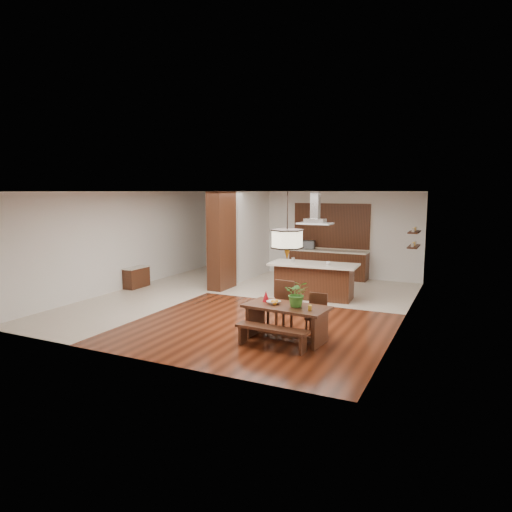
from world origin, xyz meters
The scene contains 25 objects.
room_shell centered at (0.00, 0.00, 2.06)m, with size 9.00×9.04×2.92m.
tile_hallway centered at (-2.75, 0.00, 0.01)m, with size 2.50×9.00×0.01m, color beige.
tile_kitchen centered at (1.25, 2.50, 0.01)m, with size 5.50×4.00×0.01m, color beige.
soffit_band centered at (0.00, 0.00, 2.88)m, with size 8.00×9.00×0.02m, color #401E10.
partition_pier centered at (-1.40, 1.20, 1.45)m, with size 0.45×1.00×2.90m, color black.
partition_stub centered at (-1.40, 3.30, 1.45)m, with size 0.18×2.40×2.90m, color silver.
hallway_console centered at (-3.81, 0.20, 0.32)m, with size 0.37×0.88×0.63m, color black.
hallway_doorway centered at (-2.70, 4.40, 1.05)m, with size 1.10×0.20×2.10m, color black.
rear_counter centered at (1.00, 4.20, 0.48)m, with size 2.60×0.62×0.95m.
kitchen_window centered at (1.00, 4.46, 1.75)m, with size 2.60×0.08×1.50m, color #A06230.
shelf_lower centered at (3.87, 2.60, 1.40)m, with size 0.26×0.90×0.04m, color black.
shelf_upper centered at (3.87, 2.60, 1.80)m, with size 0.26×0.90×0.04m, color black.
dining_table centered at (2.10, -2.38, 0.50)m, with size 1.71×0.97×0.68m.
dining_bench centered at (2.04, -2.97, 0.20)m, with size 1.42×0.31×0.40m, color black, non-canonical shape.
dining_chair_left centered at (1.74, -1.84, 0.51)m, with size 0.45×0.45×1.03m, color black, non-canonical shape.
dining_chair_right centered at (2.55, -1.92, 0.43)m, with size 0.38×0.38×0.85m, color black, non-canonical shape.
pendant_lantern centered at (2.10, -2.38, 2.25)m, with size 0.64×0.64×1.31m, color beige, non-canonical shape.
foliage_plant centered at (2.31, -2.37, 0.94)m, with size 0.47×0.41×0.52m, color #397727.
fruit_bowl centered at (1.82, -2.37, 0.72)m, with size 0.26×0.26×0.06m, color beige.
napkin_cone centered at (1.59, -2.25, 0.80)m, with size 0.14×0.14×0.22m, color #A70B16.
gold_ornament centered at (2.63, -2.53, 0.74)m, with size 0.07×0.07×0.10m, color gold.
kitchen_island centered at (1.48, 1.19, 0.50)m, with size 2.40×1.15×0.97m.
range_hood centered at (1.48, 1.19, 2.46)m, with size 0.90×0.55×0.87m, color silver, non-canonical shape.
island_cup centered at (1.90, 1.10, 1.02)m, with size 0.11×0.11×0.09m, color silver.
microwave centered at (0.24, 4.20, 1.09)m, with size 0.51×0.34×0.28m, color silver.
Camera 1 is at (5.30, -10.50, 2.91)m, focal length 32.00 mm.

